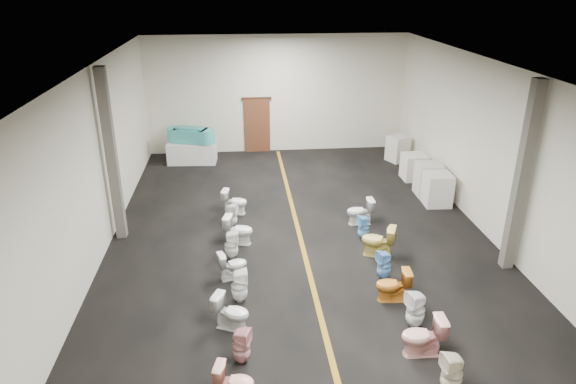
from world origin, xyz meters
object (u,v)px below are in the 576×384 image
object	(u,v)px
appliance_crate_a	(437,189)
appliance_crate_d	(398,149)
appliance_crate_c	(414,167)
toilet_right_7	(378,241)
toilet_left_4	(232,312)
toilet_right_9	(360,212)
toilet_right_8	(364,227)
toilet_left_10	(235,202)
toilet_left_7	(231,245)
toilet_right_2	(452,373)
toilet_left_3	(241,346)
toilet_right_4	(416,310)
toilet_right_3	(423,336)
toilet_right_5	(393,285)
toilet_left_5	(239,286)
toilet_right_6	(384,265)
toilet_left_9	(232,215)
bathtub	(191,135)
toilet_left_6	(233,265)
toilet_left_2	(235,382)
display_table	(192,152)
toilet_left_8	(239,230)
appliance_crate_b	(428,179)

from	to	relation	value
appliance_crate_a	appliance_crate_d	xyz separation A→B (m)	(0.00, 4.07, -0.02)
appliance_crate_c	toilet_right_7	xyz separation A→B (m)	(-2.60, -5.07, -0.02)
toilet_left_4	toilet_right_9	xyz separation A→B (m)	(3.57, 4.33, 0.01)
toilet_right_8	toilet_left_10	bearing A→B (deg)	-136.56
toilet_left_7	toilet_right_2	distance (m)	6.05
appliance_crate_c	toilet_left_4	size ratio (longest dim) A/B	1.18
toilet_left_3	toilet_right_4	xyz separation A→B (m)	(3.43, 0.68, 0.05)
toilet_right_2	toilet_right_3	size ratio (longest dim) A/B	0.97
toilet_right_2	toilet_right_5	size ratio (longest dim) A/B	1.05
toilet_left_7	toilet_left_5	bearing A→B (deg)	179.78
toilet_left_3	toilet_right_6	size ratio (longest dim) A/B	1.01
toilet_left_5	toilet_right_2	bearing A→B (deg)	-132.68
toilet_left_5	toilet_left_9	size ratio (longest dim) A/B	1.12
bathtub	toilet_right_7	xyz separation A→B (m)	(5.09, -7.57, -0.65)
toilet_right_5	toilet_right_8	size ratio (longest dim) A/B	1.09
toilet_left_6	toilet_left_10	bearing A→B (deg)	-18.07
toilet_right_2	toilet_right_6	bearing A→B (deg)	175.41
toilet_left_3	toilet_left_7	xyz separation A→B (m)	(-0.19, 3.77, 0.01)
toilet_left_2	display_table	bearing A→B (deg)	21.84
toilet_left_6	toilet_right_7	bearing A→B (deg)	-96.39
toilet_left_10	toilet_right_9	bearing A→B (deg)	-92.62
toilet_left_9	toilet_right_8	world-z (taller)	toilet_left_9
toilet_left_2	appliance_crate_c	bearing A→B (deg)	-18.60
appliance_crate_a	toilet_left_9	size ratio (longest dim) A/B	1.45
bathtub	toilet_left_4	bearing A→B (deg)	-62.20
toilet_left_4	toilet_right_5	distance (m)	3.48
toilet_left_8	appliance_crate_a	bearing A→B (deg)	-55.79
appliance_crate_d	toilet_left_8	world-z (taller)	appliance_crate_d
appliance_crate_b	toilet_right_7	distance (m)	4.53
appliance_crate_a	toilet_left_6	distance (m)	7.15
bathtub	toilet_left_3	bearing A→B (deg)	-62.06
display_table	appliance_crate_b	size ratio (longest dim) A/B	1.71
appliance_crate_a	toilet_right_5	size ratio (longest dim) A/B	1.34
appliance_crate_c	toilet_right_3	xyz separation A→B (m)	(-2.73, -8.71, -0.04)
bathtub	appliance_crate_b	distance (m)	8.63
toilet_left_3	toilet_left_4	distance (m)	1.02
display_table	bathtub	xyz separation A→B (m)	(-0.00, 0.00, 0.68)
display_table	appliance_crate_c	world-z (taller)	appliance_crate_c
toilet_left_2	bathtub	bearing A→B (deg)	21.84
toilet_left_2	toilet_left_6	xyz separation A→B (m)	(-0.04, 3.69, 0.01)
toilet_right_4	toilet_left_2	bearing A→B (deg)	-82.99
toilet_left_6	toilet_left_7	world-z (taller)	toilet_left_7
appliance_crate_a	toilet_right_6	world-z (taller)	appliance_crate_a
toilet_right_9	toilet_left_9	bearing A→B (deg)	-94.04
appliance_crate_b	toilet_left_8	xyz separation A→B (m)	(-6.03, -2.70, -0.13)
toilet_right_3	toilet_right_5	xyz separation A→B (m)	(-0.05, 1.73, -0.03)
appliance_crate_c	toilet_left_10	size ratio (longest dim) A/B	1.19
toilet_right_2	toilet_left_4	bearing A→B (deg)	-126.88
toilet_left_8	toilet_right_3	bearing A→B (deg)	-127.90
toilet_left_8	toilet_right_8	world-z (taller)	toilet_left_8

